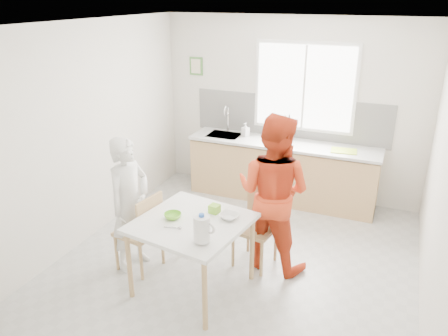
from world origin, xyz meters
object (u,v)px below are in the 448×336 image
object	(u,v)px
bowl_green	(173,216)
milk_jug	(202,228)
dining_table	(192,228)
person_white	(130,204)
bowl_white	(229,216)
chair_left	(143,229)
chair_far	(258,222)
person_red	(273,193)
wine_bottle_a	(289,130)
wine_bottle_b	(285,130)

from	to	relation	value
bowl_green	milk_jug	size ratio (longest dim) A/B	0.65
dining_table	milk_jug	world-z (taller)	milk_jug
dining_table	person_white	size ratio (longest dim) A/B	0.77
bowl_white	person_white	bearing A→B (deg)	-176.46
chair_left	chair_far	xyz separation A→B (m)	(1.14, 0.65, -0.00)
person_red	chair_far	bearing A→B (deg)	15.61
dining_table	milk_jug	distance (m)	0.49
wine_bottle_a	dining_table	bearing A→B (deg)	-96.69
dining_table	bowl_green	xyz separation A→B (m)	(-0.21, -0.02, 0.11)
person_white	wine_bottle_b	size ratio (longest dim) A/B	5.21
dining_table	chair_far	bearing A→B (deg)	58.10
chair_far	wine_bottle_a	xyz separation A→B (m)	(-0.16, 1.87, 0.57)
chair_far	milk_jug	xyz separation A→B (m)	(-0.19, -1.08, 0.45)
person_red	bowl_green	distance (m)	1.16
dining_table	wine_bottle_a	world-z (taller)	wine_bottle_a
bowl_white	wine_bottle_b	distance (m)	2.45
person_white	person_red	xyz separation A→B (m)	(1.46, 0.65, 0.13)
milk_jug	wine_bottle_a	world-z (taller)	wine_bottle_a
dining_table	bowl_white	size ratio (longest dim) A/B	6.04
person_red	milk_jug	xyz separation A→B (m)	(-0.35, -1.10, 0.05)
chair_left	dining_table	bearing A→B (deg)	90.00
chair_far	milk_jug	world-z (taller)	milk_jug
bowl_green	bowl_white	xyz separation A→B (m)	(0.54, 0.22, -0.00)
chair_left	chair_far	bearing A→B (deg)	128.57
chair_left	wine_bottle_a	bearing A→B (deg)	167.62
person_red	milk_jug	size ratio (longest dim) A/B	6.59
chair_left	bowl_white	distance (m)	1.06
dining_table	chair_left	world-z (taller)	chair_left
bowl_green	person_white	bearing A→B (deg)	166.75
dining_table	milk_jug	size ratio (longest dim) A/B	4.36
bowl_white	chair_far	bearing A→B (deg)	76.19
chair_far	bowl_white	distance (m)	0.66
dining_table	bowl_white	xyz separation A→B (m)	(0.33, 0.20, 0.11)
chair_far	person_red	world-z (taller)	person_red
bowl_white	milk_jug	world-z (taller)	milk_jug
dining_table	chair_left	size ratio (longest dim) A/B	1.28
wine_bottle_a	person_white	bearing A→B (deg)	-114.52
person_white	milk_jug	bearing A→B (deg)	-103.46
chair_left	person_white	xyz separation A→B (m)	(-0.16, 0.03, 0.27)
person_red	wine_bottle_b	size ratio (longest dim) A/B	6.06
chair_far	wine_bottle_a	bearing A→B (deg)	103.78
dining_table	bowl_white	distance (m)	0.41
chair_left	chair_far	distance (m)	1.32
chair_far	person_white	xyz separation A→B (m)	(-1.30, -0.63, 0.27)
person_red	wine_bottle_b	bearing A→B (deg)	-69.62
person_white	bowl_green	size ratio (longest dim) A/B	8.75
chair_left	bowl_white	bearing A→B (deg)	104.32
milk_jug	wine_bottle_a	size ratio (longest dim) A/B	0.86
person_white	person_red	size ratio (longest dim) A/B	0.86
person_red	bowl_white	distance (m)	0.65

